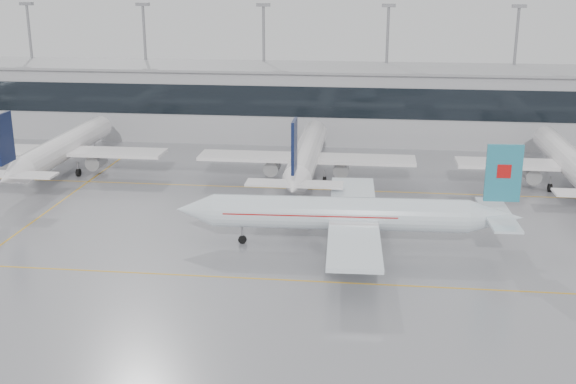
# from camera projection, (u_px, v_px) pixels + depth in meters

# --- Properties ---
(ground) EXTENTS (320.00, 320.00, 0.00)m
(ground) POSITION_uv_depth(u_px,v_px,m) (273.00, 279.00, 67.98)
(ground) COLOR gray
(ground) RESTS_ON ground
(taxi_line_main) EXTENTS (120.00, 0.25, 0.01)m
(taxi_line_main) POSITION_uv_depth(u_px,v_px,m) (273.00, 279.00, 67.98)
(taxi_line_main) COLOR gold
(taxi_line_main) RESTS_ON ground
(taxi_line_north) EXTENTS (120.00, 0.25, 0.01)m
(taxi_line_north) POSITION_uv_depth(u_px,v_px,m) (304.00, 189.00, 96.49)
(taxi_line_north) COLOR gold
(taxi_line_north) RESTS_ON ground
(taxi_line_cross) EXTENTS (0.25, 60.00, 0.01)m
(taxi_line_cross) POSITION_uv_depth(u_px,v_px,m) (40.00, 216.00, 85.60)
(taxi_line_cross) COLOR gold
(taxi_line_cross) RESTS_ON ground
(terminal) EXTENTS (180.00, 15.00, 12.00)m
(terminal) POSITION_uv_depth(u_px,v_px,m) (322.00, 103.00, 125.15)
(terminal) COLOR #9E9EA2
(terminal) RESTS_ON ground
(terminal_glass) EXTENTS (180.00, 0.20, 5.00)m
(terminal_glass) POSITION_uv_depth(u_px,v_px,m) (318.00, 102.00, 117.54)
(terminal_glass) COLOR black
(terminal_glass) RESTS_ON ground
(terminal_roof) EXTENTS (182.00, 16.00, 0.40)m
(terminal_roof) POSITION_uv_depth(u_px,v_px,m) (322.00, 67.00, 123.34)
(terminal_roof) COLOR gray
(terminal_roof) RESTS_ON ground
(light_masts) EXTENTS (156.40, 1.00, 22.60)m
(light_masts) POSITION_uv_depth(u_px,v_px,m) (325.00, 57.00, 128.71)
(light_masts) COLOR gray
(light_masts) RESTS_ON ground
(air_canada_jet) EXTENTS (36.19, 28.86, 11.34)m
(air_canada_jet) POSITION_uv_depth(u_px,v_px,m) (351.00, 214.00, 75.11)
(air_canada_jet) COLOR silver
(air_canada_jet) RESTS_ON ground
(parked_jet_b) EXTENTS (29.64, 36.96, 11.72)m
(parked_jet_b) POSITION_uv_depth(u_px,v_px,m) (62.00, 148.00, 102.84)
(parked_jet_b) COLOR white
(parked_jet_b) RESTS_ON ground
(parked_jet_c) EXTENTS (29.64, 36.96, 11.72)m
(parked_jet_c) POSITION_uv_depth(u_px,v_px,m) (306.00, 155.00, 98.91)
(parked_jet_c) COLOR white
(parked_jet_c) RESTS_ON ground
(parked_jet_d) EXTENTS (29.64, 36.96, 11.72)m
(parked_jet_d) POSITION_uv_depth(u_px,v_px,m) (571.00, 163.00, 94.99)
(parked_jet_d) COLOR white
(parked_jet_d) RESTS_ON ground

